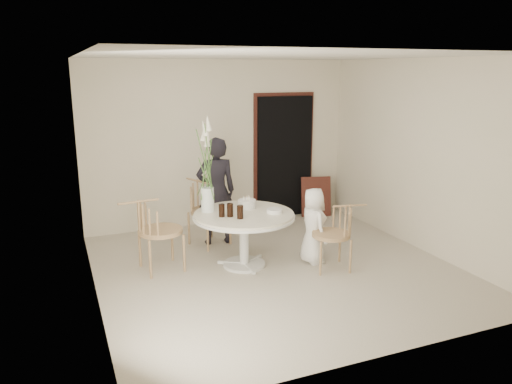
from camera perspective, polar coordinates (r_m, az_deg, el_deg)
name	(u,v)px	position (r m, az deg, el deg)	size (l,w,h in m)	color
ground	(276,268)	(6.63, 2.29, -8.72)	(4.50, 4.50, 0.00)	beige
room_shell	(277,146)	(6.19, 2.43, 5.25)	(4.50, 4.50, 4.50)	silver
doorway	(284,157)	(8.72, 3.26, 3.97)	(1.00, 0.10, 2.10)	black
door_trim	(283,154)	(8.75, 3.15, 4.40)	(1.12, 0.03, 2.22)	#55251D
table	(244,221)	(6.51, -1.38, -3.38)	(1.33, 1.33, 0.73)	silver
picture_frame	(316,197)	(8.90, 6.88, -0.52)	(0.53, 0.04, 0.71)	#55251D
chair_far	(203,203)	(7.45, -6.05, -1.23)	(0.66, 0.69, 0.95)	tan
chair_right	(340,227)	(6.55, 9.61, -4.00)	(0.57, 0.54, 0.86)	tan
chair_left	(150,225)	(6.47, -12.02, -3.68)	(0.62, 0.58, 0.97)	tan
girl	(216,191)	(7.36, -4.58, 0.09)	(0.58, 0.38, 1.60)	black
boy	(313,226)	(6.71, 6.56, -3.86)	(0.50, 0.33, 1.03)	white
birthday_cake	(247,204)	(6.69, -1.05, -1.37)	(0.24, 0.24, 0.17)	silver
cola_tumbler_a	(222,210)	(6.31, -3.94, -2.12)	(0.08, 0.08, 0.16)	black
cola_tumbler_b	(240,212)	(6.22, -1.83, -2.30)	(0.08, 0.08, 0.17)	black
cola_tumbler_c	(221,211)	(6.31, -3.97, -2.16)	(0.07, 0.07, 0.15)	black
cola_tumbler_d	(230,210)	(6.31, -2.98, -2.08)	(0.08, 0.08, 0.17)	black
plate_stack	(274,211)	(6.49, 2.11, -2.17)	(0.20, 0.20, 0.05)	white
flower_vase	(207,175)	(6.47, -5.63, 1.96)	(0.17, 0.17, 1.27)	white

